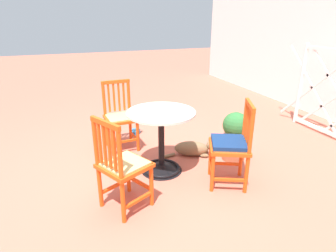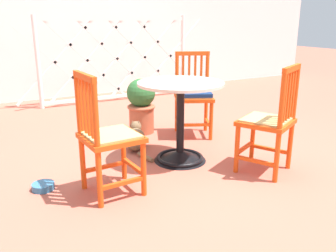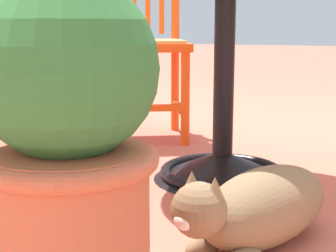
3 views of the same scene
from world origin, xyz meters
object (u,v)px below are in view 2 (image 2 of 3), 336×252
orange_chair_tucked_in (193,96)px  tabby_cat (136,138)px  orange_chair_at_corner (269,122)px  terracotta_planter (141,104)px  cafe_table (180,131)px  orange_chair_near_fence (107,138)px  pet_water_bowl (43,186)px

orange_chair_tucked_in → tabby_cat: size_ratio=1.25×
orange_chair_at_corner → terracotta_planter: 1.59m
cafe_table → tabby_cat: (-0.21, 0.53, -0.19)m
orange_chair_near_fence → terracotta_planter: size_ratio=1.47×
cafe_table → orange_chair_near_fence: (-0.79, -0.30, 0.15)m
orange_chair_at_corner → tabby_cat: bearing=124.1°
terracotta_planter → pet_water_bowl: bearing=-143.0°
orange_chair_tucked_in → terracotta_planter: 0.60m
cafe_table → terracotta_planter: bearing=87.2°
orange_chair_near_fence → terracotta_planter: 1.51m
orange_chair_at_corner → terracotta_planter: (-0.48, 1.51, -0.11)m
orange_chair_tucked_in → pet_water_bowl: 1.88m
cafe_table → orange_chair_at_corner: size_ratio=0.83×
cafe_table → pet_water_bowl: bearing=-179.6°
orange_chair_at_corner → orange_chair_near_fence: bearing=168.9°
orange_chair_tucked_in → tabby_cat: (-0.73, -0.06, -0.35)m
cafe_table → orange_chair_at_corner: orange_chair_at_corner is taller
orange_chair_near_fence → pet_water_bowl: size_ratio=5.36×
cafe_table → orange_chair_at_corner: bearing=-47.0°
orange_chair_near_fence → terracotta_planter: bearing=56.2°
orange_chair_at_corner → tabby_cat: 1.36m
terracotta_planter → orange_chair_tucked_in: bearing=-37.5°
tabby_cat → pet_water_bowl: tabby_cat is taller
pet_water_bowl → terracotta_planter: bearing=37.0°
orange_chair_at_corner → orange_chair_near_fence: (-1.31, 0.26, 0.00)m
terracotta_planter → orange_chair_near_fence: bearing=-123.8°
tabby_cat → orange_chair_tucked_in: bearing=4.9°
cafe_table → tabby_cat: 0.60m
terracotta_planter → cafe_table: bearing=-92.8°
cafe_table → pet_water_bowl: size_ratio=4.47×
cafe_table → orange_chair_near_fence: orange_chair_near_fence is taller
orange_chair_tucked_in → orange_chair_near_fence: same height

